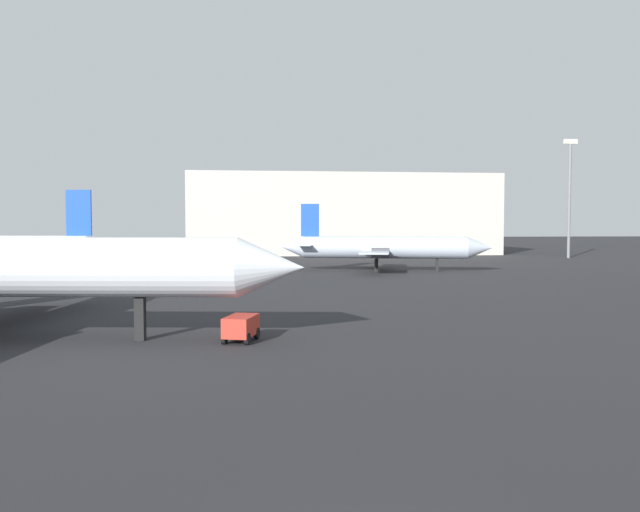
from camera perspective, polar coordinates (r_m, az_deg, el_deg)
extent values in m
cone|color=silver|center=(32.52, -4.34, -1.02)|extent=(3.73, 3.46, 3.05)
cylinder|color=#4C4C54|center=(42.70, -25.87, -1.21)|extent=(3.14, 2.13, 1.76)
cube|color=black|center=(34.10, -15.70, -5.39)|extent=(0.55, 0.55, 2.22)
cone|color=silver|center=(74.95, -18.90, 0.63)|extent=(3.56, 3.33, 2.85)
cube|color=silver|center=(75.71, -20.31, 0.85)|extent=(3.32, 7.65, 0.14)
cube|color=#1947B2|center=(75.87, -20.66, 3.62)|extent=(2.83, 0.73, 5.08)
cylinder|color=#4C4C54|center=(84.87, -25.41, 0.36)|extent=(2.87, 2.01, 1.59)
cube|color=black|center=(81.73, -26.07, -0.99)|extent=(0.51, 0.51, 1.86)
cylinder|color=#B2BCCC|center=(81.89, 5.77, 0.76)|extent=(20.73, 7.61, 2.80)
cone|color=#B2BCCC|center=(82.47, 14.04, 0.71)|extent=(3.65, 3.45, 2.80)
cone|color=#B2BCCC|center=(83.03, -2.45, 0.80)|extent=(3.65, 3.45, 2.80)
cube|color=#B2BCCC|center=(81.94, 5.05, 0.47)|extent=(7.60, 18.47, 0.17)
cube|color=#B2BCCC|center=(82.72, -1.14, 0.99)|extent=(3.15, 6.36, 0.12)
cube|color=#1947B2|center=(82.63, -0.90, 3.21)|extent=(2.32, 0.76, 4.18)
cylinder|color=#4C4C54|center=(85.38, 5.55, 0.47)|extent=(2.44, 1.79, 1.31)
cylinder|color=#4C4C54|center=(78.47, 5.40, 0.27)|extent=(2.44, 1.79, 1.31)
cube|color=black|center=(82.11, 10.38, -0.81)|extent=(0.44, 0.44, 1.63)
cube|color=black|center=(83.49, 5.08, -0.72)|extent=(0.44, 0.44, 1.63)
cube|color=black|center=(80.58, 5.00, -0.85)|extent=(0.44, 0.44, 1.63)
cube|color=red|center=(32.80, -7.05, -6.18)|extent=(1.94, 2.67, 1.00)
cylinder|color=black|center=(31.92, -6.49, -7.34)|extent=(0.37, 0.63, 0.60)
cylinder|color=black|center=(32.28, -8.49, -7.24)|extent=(0.37, 0.63, 0.60)
cylinder|color=black|center=(33.51, -5.65, -6.85)|extent=(0.37, 0.63, 0.60)
cylinder|color=black|center=(33.85, -7.56, -6.76)|extent=(0.37, 0.63, 0.60)
cylinder|color=slate|center=(122.51, 21.30, 4.57)|extent=(0.50, 0.50, 20.25)
cube|color=#F2EACC|center=(123.32, 21.39, 9.46)|extent=(2.40, 0.50, 0.80)
cube|color=beige|center=(133.18, 1.82, 3.68)|extent=(61.09, 23.30, 15.97)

